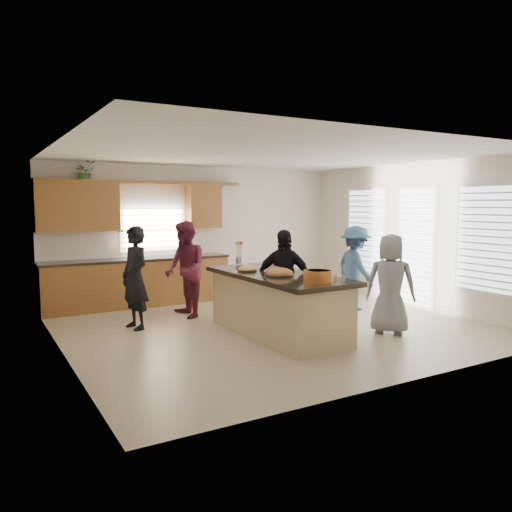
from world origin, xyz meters
TOP-DOWN VIEW (x-y plane):
  - floor at (0.00, 0.00)m, footprint 6.50×6.50m
  - room_shell at (0.00, 0.00)m, footprint 6.52×6.02m
  - back_cabinetry at (-1.47, 2.73)m, footprint 4.08×0.66m
  - right_wall_glazing at (3.22, -0.13)m, footprint 0.06×4.00m
  - island at (-0.20, -0.51)m, footprint 1.19×2.72m
  - platter_front at (-0.31, -0.74)m, footprint 0.46×0.46m
  - platter_mid at (-0.10, -0.35)m, footprint 0.37×0.37m
  - platter_back at (-0.48, -0.04)m, footprint 0.32×0.32m
  - salad_bowl at (-0.17, -1.49)m, footprint 0.40×0.40m
  - clear_cup at (0.14, -1.44)m, footprint 0.08×0.08m
  - plate_stack at (-0.29, 0.48)m, footprint 0.22×0.22m
  - flower_vase at (-0.21, 0.71)m, footprint 0.14×0.14m
  - potted_plant at (-2.34, 2.82)m, footprint 0.42×0.39m
  - woman_left_back at (-2.00, 0.93)m, footprint 0.52×0.68m
  - woman_left_mid at (-0.99, 1.30)m, footprint 0.67×0.85m
  - woman_left_front at (-0.03, -0.40)m, footprint 0.92×0.97m
  - woman_right_back at (2.06, 0.31)m, footprint 0.76×1.12m
  - woman_right_front at (1.33, -1.34)m, footprint 0.87×0.90m

SIDE VIEW (x-z plane):
  - floor at x=0.00m, z-range 0.00..0.00m
  - island at x=-0.20m, z-range -0.02..0.93m
  - woman_right_front at x=1.33m, z-range 0.00..1.56m
  - woman_right_back at x=2.06m, z-range 0.00..1.60m
  - woman_left_front at x=-0.03m, z-range 0.00..1.61m
  - woman_left_back at x=-2.00m, z-range 0.00..1.66m
  - woman_left_mid at x=-0.99m, z-range 0.00..1.72m
  - back_cabinetry at x=-1.47m, z-range -0.32..2.14m
  - plate_stack at x=-0.29m, z-range 0.95..0.99m
  - platter_back at x=-0.48m, z-range 0.91..1.04m
  - platter_mid at x=-0.10m, z-range 0.90..1.05m
  - platter_front at x=-0.31m, z-range 0.89..1.07m
  - clear_cup at x=0.14m, z-range 0.95..1.05m
  - salad_bowl at x=-0.17m, z-range 0.96..1.12m
  - flower_vase at x=-0.21m, z-range 0.96..1.37m
  - right_wall_glazing at x=3.22m, z-range 0.22..2.47m
  - room_shell at x=0.00m, z-range 0.50..3.31m
  - potted_plant at x=-2.34m, z-range 2.40..2.80m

